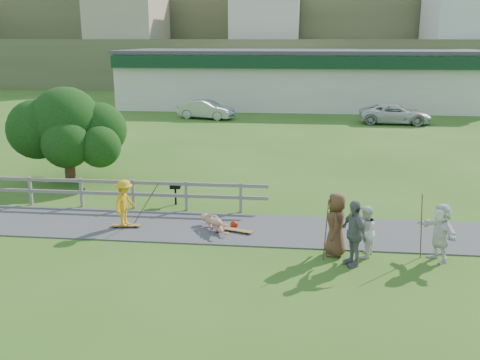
{
  "coord_description": "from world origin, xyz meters",
  "views": [
    {
      "loc": [
        4.05,
        -15.06,
        6.12
      ],
      "look_at": [
        2.12,
        2.0,
        1.56
      ],
      "focal_mm": 40.0,
      "sensor_mm": 36.0,
      "label": 1
    }
  ],
  "objects": [
    {
      "name": "longboard_rider",
      "position": [
        -1.61,
        1.19,
        0.05
      ],
      "size": [
        0.97,
        0.36,
        0.11
      ],
      "primitive_type": null,
      "rotation": [
        0.0,
        0.0,
        0.14
      ],
      "color": "olive",
      "rests_on": "ground"
    },
    {
      "name": "strip_mall",
      "position": [
        4.0,
        34.94,
        2.58
      ],
      "size": [
        32.5,
        10.75,
        5.1
      ],
      "color": "beige",
      "rests_on": "ground"
    },
    {
      "name": "helmet",
      "position": [
        1.97,
        1.59,
        0.13
      ],
      "size": [
        0.26,
        0.26,
        0.26
      ],
      "primitive_type": "sphere",
      "color": "#B21E0E",
      "rests_on": "ground"
    },
    {
      "name": "spectator_d",
      "position": [
        8.06,
        -0.39,
        0.84
      ],
      "size": [
        1.09,
        1.63,
        1.69
      ],
      "primitive_type": "imported",
      "rotation": [
        0.0,
        0.0,
        5.13
      ],
      "color": "silver",
      "rests_on": "ground"
    },
    {
      "name": "skater_rider",
      "position": [
        -1.61,
        1.19,
        0.78
      ],
      "size": [
        0.77,
        1.1,
        1.56
      ],
      "primitive_type": "imported",
      "rotation": [
        0.0,
        0.0,
        1.36
      ],
      "color": "gold",
      "rests_on": "ground"
    },
    {
      "name": "spectator_c",
      "position": [
        5.16,
        -0.31,
        0.93
      ],
      "size": [
        0.63,
        0.94,
        1.87
      ],
      "primitive_type": "imported",
      "rotation": [
        0.0,
        0.0,
        4.67
      ],
      "color": "brown",
      "rests_on": "ground"
    },
    {
      "name": "pole_rider",
      "position": [
        -1.01,
        1.59,
        0.88
      ],
      "size": [
        0.03,
        0.03,
        1.76
      ],
      "primitive_type": "cylinder",
      "color": "brown",
      "rests_on": "ground"
    },
    {
      "name": "bbq",
      "position": [
        -0.56,
        3.94,
        0.42
      ],
      "size": [
        0.41,
        0.33,
        0.85
      ],
      "primitive_type": null,
      "rotation": [
        0.0,
        0.0,
        0.08
      ],
      "color": "black",
      "rests_on": "ground"
    },
    {
      "name": "car_silver",
      "position": [
        -3.29,
        26.15,
        0.73
      ],
      "size": [
        4.69,
        2.65,
        1.46
      ],
      "primitive_type": "imported",
      "rotation": [
        0.0,
        0.0,
        1.31
      ],
      "color": "#A9AAB1",
      "rests_on": "ground"
    },
    {
      "name": "fence",
      "position": [
        -4.62,
        3.3,
        0.72
      ],
      "size": [
        15.05,
        0.1,
        1.1
      ],
      "color": "slate",
      "rests_on": "ground"
    },
    {
      "name": "spectator_a",
      "position": [
        5.98,
        -0.37,
        0.76
      ],
      "size": [
        0.78,
        0.88,
        1.52
      ],
      "primitive_type": "imported",
      "rotation": [
        0.0,
        0.0,
        4.39
      ],
      "color": "white",
      "rests_on": "ground"
    },
    {
      "name": "ground",
      "position": [
        0.0,
        0.0,
        0.0
      ],
      "size": [
        260.0,
        260.0,
        0.0
      ],
      "primitive_type": "plane",
      "color": "#315C1A",
      "rests_on": "ground"
    },
    {
      "name": "car_white",
      "position": [
        10.98,
        25.24,
        0.72
      ],
      "size": [
        5.27,
        2.62,
        1.43
      ],
      "primitive_type": "imported",
      "rotation": [
        0.0,
        0.0,
        1.52
      ],
      "color": "silver",
      "rests_on": "ground"
    },
    {
      "name": "pole_spec_right",
      "position": [
        7.56,
        -0.26,
        0.96
      ],
      "size": [
        0.03,
        0.03,
        1.91
      ],
      "primitive_type": "cylinder",
      "color": "brown",
      "rests_on": "ground"
    },
    {
      "name": "path",
      "position": [
        0.0,
        1.5,
        0.02
      ],
      "size": [
        34.0,
        3.0,
        0.04
      ],
      "primitive_type": "cube",
      "color": "#3E3E41",
      "rests_on": "ground"
    },
    {
      "name": "tree",
      "position": [
        -6.05,
        6.97,
        1.65
      ],
      "size": [
        4.95,
        4.95,
        3.3
      ],
      "primitive_type": null,
      "color": "black",
      "rests_on": "ground"
    },
    {
      "name": "spectator_b",
      "position": [
        5.6,
        -0.98,
        0.94
      ],
      "size": [
        0.89,
        1.19,
        1.87
      ],
      "primitive_type": "imported",
      "rotation": [
        0.0,
        0.0,
        5.17
      ],
      "color": "slate",
      "rests_on": "ground"
    },
    {
      "name": "pole_spec_left",
      "position": [
        4.86,
        -0.72,
        0.9
      ],
      "size": [
        0.03,
        0.03,
        1.8
      ],
      "primitive_type": "cylinder",
      "color": "brown",
      "rests_on": "ground"
    },
    {
      "name": "skater_fallen",
      "position": [
        1.37,
        1.24,
        0.28
      ],
      "size": [
        1.47,
        1.2,
        0.56
      ],
      "primitive_type": "imported",
      "rotation": [
        0.0,
        0.0,
        0.62
      ],
      "color": "tan",
      "rests_on": "ground"
    },
    {
      "name": "longboard_fallen",
      "position": [
        2.17,
        1.14,
        0.05
      ],
      "size": [
        0.98,
        0.52,
        0.11
      ],
      "primitive_type": null,
      "rotation": [
        0.0,
        0.0,
        -0.31
      ],
      "color": "olive",
      "rests_on": "ground"
    }
  ]
}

